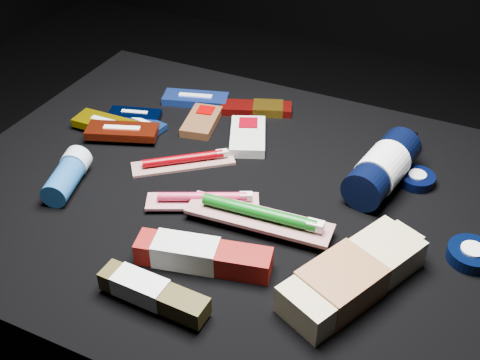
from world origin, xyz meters
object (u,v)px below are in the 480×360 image
at_px(bodywash_bottle, 351,277).
at_px(toothpaste_carton_red, 197,255).
at_px(lotion_bottle, 383,168).
at_px(deodorant_stick, 67,176).

relative_size(bodywash_bottle, toothpaste_carton_red, 1.19).
xyz_separation_m(lotion_bottle, deodorant_stick, (-0.49, -0.24, -0.01)).
distance_m(deodorant_stick, toothpaste_carton_red, 0.30).
height_order(bodywash_bottle, toothpaste_carton_red, bodywash_bottle).
distance_m(bodywash_bottle, deodorant_stick, 0.52).
bearing_deg(toothpaste_carton_red, bodywash_bottle, -0.45).
bearing_deg(bodywash_bottle, lotion_bottle, 119.95).
xyz_separation_m(deodorant_stick, toothpaste_carton_red, (0.29, -0.07, -0.00)).
bearing_deg(bodywash_bottle, deodorant_stick, -157.78).
distance_m(bodywash_bottle, toothpaste_carton_red, 0.23).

